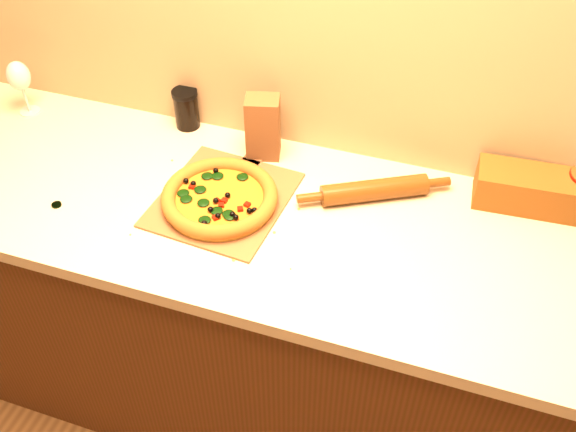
# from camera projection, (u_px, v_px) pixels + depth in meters

# --- Properties ---
(cabinet) EXTENTS (2.80, 0.65, 0.86)m
(cabinet) POSITION_uv_depth(u_px,v_px,m) (276.00, 324.00, 2.01)
(cabinet) COLOR #492B0F
(cabinet) RESTS_ON ground
(countertop) EXTENTS (2.84, 0.68, 0.04)m
(countertop) POSITION_uv_depth(u_px,v_px,m) (273.00, 221.00, 1.70)
(countertop) COLOR beige
(countertop) RESTS_ON cabinet
(pizza_peel) EXTENTS (0.36, 0.51, 0.01)m
(pizza_peel) POSITION_uv_depth(u_px,v_px,m) (226.00, 196.00, 1.74)
(pizza_peel) COLOR brown
(pizza_peel) RESTS_ON countertop
(pizza) EXTENTS (0.31, 0.31, 0.04)m
(pizza) POSITION_uv_depth(u_px,v_px,m) (220.00, 197.00, 1.70)
(pizza) COLOR gold
(pizza) RESTS_ON pizza_peel
(bottle_cap) EXTENTS (0.03, 0.03, 0.01)m
(bottle_cap) POSITION_uv_depth(u_px,v_px,m) (57.00, 205.00, 1.71)
(bottle_cap) COLOR black
(bottle_cap) RESTS_ON countertop
(rolling_pin) EXTENTS (0.38, 0.22, 0.06)m
(rolling_pin) POSITION_uv_depth(u_px,v_px,m) (374.00, 190.00, 1.72)
(rolling_pin) COLOR #5A320F
(rolling_pin) RESTS_ON countertop
(bread_bag) EXTENTS (0.37, 0.14, 0.10)m
(bread_bag) POSITION_uv_depth(u_px,v_px,m) (547.00, 192.00, 1.68)
(bread_bag) COLOR brown
(bread_bag) RESTS_ON countertop
(wine_glass) EXTENTS (0.07, 0.07, 0.18)m
(wine_glass) POSITION_uv_depth(u_px,v_px,m) (19.00, 77.00, 1.95)
(wine_glass) COLOR silver
(wine_glass) RESTS_ON countertop
(paper_bag) EXTENTS (0.11, 0.10, 0.19)m
(paper_bag) POSITION_uv_depth(u_px,v_px,m) (263.00, 127.00, 1.81)
(paper_bag) COLOR brown
(paper_bag) RESTS_ON countertop
(dark_jar) EXTENTS (0.08, 0.08, 0.12)m
(dark_jar) POSITION_uv_depth(u_px,v_px,m) (186.00, 109.00, 1.94)
(dark_jar) COLOR black
(dark_jar) RESTS_ON countertop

